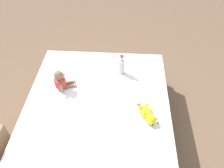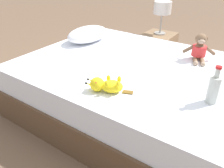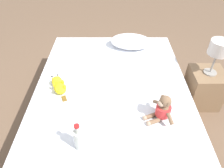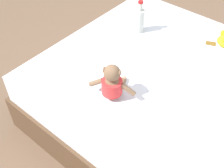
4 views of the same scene
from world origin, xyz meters
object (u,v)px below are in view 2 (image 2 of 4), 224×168
at_px(bed, 138,91).
at_px(pillow, 88,34).
at_px(plush_monkey, 199,49).
at_px(nightstand, 158,51).
at_px(plush_yellow_creature, 106,85).
at_px(glass_bottle, 214,89).
at_px(bedside_lamp, 162,9).

xyz_separation_m(bed, pillow, (0.23, 0.76, 0.33)).
bearing_deg(plush_monkey, nightstand, 44.91).
distance_m(plush_yellow_creature, nightstand, 1.65).
bearing_deg(plush_yellow_creature, pillow, 46.36).
bearing_deg(nightstand, bed, -164.32).
xyz_separation_m(plush_monkey, plush_yellow_creature, (-0.91, 0.35, -0.05)).
relative_size(plush_yellow_creature, glass_bottle, 1.25).
relative_size(bed, plush_monkey, 7.49).
height_order(plush_monkey, nightstand, plush_monkey).
distance_m(plush_monkey, bedside_lamp, 0.96).
bearing_deg(nightstand, bedside_lamp, 165.96).
height_order(bed, glass_bottle, glass_bottle).
relative_size(plush_monkey, glass_bottle, 1.10).
distance_m(bed, plush_yellow_creature, 0.59).
bearing_deg(plush_monkey, bed, 138.03).
bearing_deg(glass_bottle, bedside_lamp, 35.85).
bearing_deg(pillow, glass_bottle, -108.26).
height_order(plush_yellow_creature, bedside_lamp, bedside_lamp).
bearing_deg(nightstand, plush_monkey, -135.09).
bearing_deg(plush_monkey, bedside_lamp, 44.91).
distance_m(bed, glass_bottle, 0.77).
bearing_deg(nightstand, pillow, 151.49).
bearing_deg(glass_bottle, pillow, 71.74).
xyz_separation_m(bed, glass_bottle, (-0.23, -0.64, 0.35)).
bearing_deg(plush_yellow_creature, bedside_lamp, 11.25).
xyz_separation_m(plush_yellow_creature, glass_bottle, (0.27, -0.63, 0.05)).
relative_size(glass_bottle, nightstand, 0.56).
bearing_deg(nightstand, plush_yellow_creature, -168.75).
distance_m(bed, nightstand, 1.12).
xyz_separation_m(bed, plush_monkey, (0.41, -0.37, 0.35)).
relative_size(plush_monkey, bedside_lamp, 0.71).
height_order(bed, plush_yellow_creature, plush_yellow_creature).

